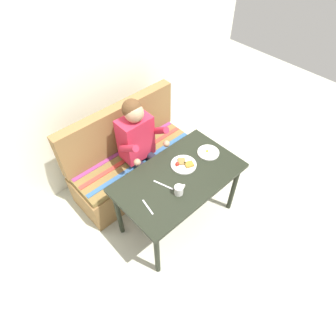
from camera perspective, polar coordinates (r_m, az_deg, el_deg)
ground_plane at (r=3.21m, az=1.85°, el=-10.08°), size 8.00×8.00×0.00m
back_wall at (r=3.08m, az=-15.14°, el=18.93°), size 4.40×0.10×2.60m
table at (r=2.68m, az=2.18°, el=-2.78°), size 1.20×0.70×0.73m
couch at (r=3.32m, az=-7.24°, el=1.32°), size 1.44×0.56×1.00m
person at (r=2.93m, az=-5.62°, el=5.15°), size 0.45×0.61×1.21m
plate_breakfast at (r=2.70m, az=3.21°, el=0.76°), size 0.25×0.25×0.05m
plate_eggs at (r=2.84m, az=8.11°, el=3.12°), size 0.22×0.22×0.04m
coffee_mug at (r=2.46m, az=2.23°, el=-4.39°), size 0.12×0.08×0.09m
fork at (r=2.41m, az=-4.09°, el=-7.83°), size 0.04×0.17×0.00m
knife at (r=2.55m, az=-0.94°, el=-3.44°), size 0.07×0.19×0.00m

